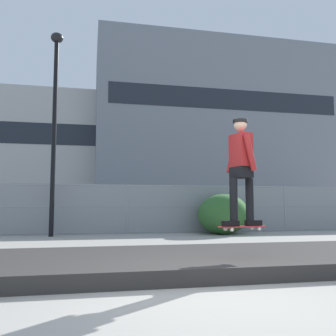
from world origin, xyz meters
name	(u,v)px	position (x,y,z in m)	size (l,w,h in m)	color
ground_plane	(208,299)	(0.00, 0.00, 0.00)	(120.00, 120.00, 0.00)	#9E998E
gravel_berm	(171,261)	(0.00, 2.08, 0.12)	(15.93, 3.00, 0.24)	#33302D
skateboard	(242,227)	(0.99, 1.28, 0.75)	(0.82, 0.36, 0.07)	#B22D2D
skater	(241,164)	(0.99, 1.28, 1.76)	(0.73, 0.62, 1.75)	black
chain_fence	(128,209)	(0.00, 9.71, 0.93)	(26.18, 0.06, 1.85)	gray
street_lamp	(55,108)	(-2.69, 9.03, 4.49)	(0.44, 0.44, 7.28)	black
parked_car_near	(35,210)	(-3.73, 12.49, 0.84)	(4.47, 2.08, 1.66)	black
parked_car_mid	(164,210)	(1.96, 12.36, 0.84)	(4.45, 2.04, 1.66)	#566B4C
library_building	(49,157)	(-6.91, 47.19, 7.40)	(24.05, 15.56, 14.80)	#B2AFA8
office_block	(212,131)	(14.72, 42.71, 11.04)	(31.24, 12.42, 22.08)	slate
shrub_left	(223,214)	(3.44, 8.72, 0.73)	(1.88, 1.54, 1.46)	#2D5B28
shrub_center	(224,213)	(3.64, 9.16, 0.75)	(1.94, 1.59, 1.50)	#2D5B28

